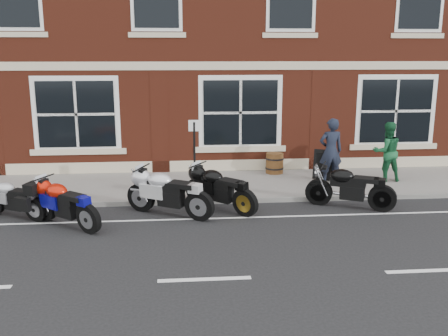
{
  "coord_description": "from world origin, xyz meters",
  "views": [
    {
      "loc": [
        -0.35,
        -10.87,
        3.77
      ],
      "look_at": [
        0.73,
        1.6,
        0.88
      ],
      "focal_mm": 40.0,
      "sensor_mm": 36.0,
      "label": 1
    }
  ],
  "objects_px": {
    "moto_touring_silver": "(13,196)",
    "moto_naked_black": "(349,186)",
    "moto_sport_red": "(65,202)",
    "moto_sport_silver": "(168,191)",
    "pedestrian_left": "(331,151)",
    "parking_sign": "(195,153)",
    "pedestrian_right": "(387,152)",
    "barrel_planter": "(275,163)",
    "a_board_sign": "(324,165)",
    "moto_sport_black": "(220,187)"
  },
  "relations": [
    {
      "from": "moto_sport_silver",
      "to": "pedestrian_right",
      "type": "xyz_separation_m",
      "value": [
        6.28,
        2.33,
        0.38
      ]
    },
    {
      "from": "pedestrian_right",
      "to": "a_board_sign",
      "type": "height_order",
      "value": "pedestrian_right"
    },
    {
      "from": "moto_sport_silver",
      "to": "pedestrian_right",
      "type": "height_order",
      "value": "pedestrian_right"
    },
    {
      "from": "moto_sport_red",
      "to": "barrel_planter",
      "type": "distance_m",
      "value": 6.83
    },
    {
      "from": "pedestrian_left",
      "to": "moto_sport_red",
      "type": "bearing_deg",
      "value": 18.87
    },
    {
      "from": "pedestrian_right",
      "to": "a_board_sign",
      "type": "relative_size",
      "value": 1.97
    },
    {
      "from": "moto_sport_red",
      "to": "pedestrian_left",
      "type": "height_order",
      "value": "pedestrian_left"
    },
    {
      "from": "pedestrian_left",
      "to": "barrel_planter",
      "type": "bearing_deg",
      "value": -46.97
    },
    {
      "from": "moto_sport_black",
      "to": "parking_sign",
      "type": "xyz_separation_m",
      "value": [
        -0.59,
        0.72,
        0.71
      ]
    },
    {
      "from": "pedestrian_left",
      "to": "barrel_planter",
      "type": "height_order",
      "value": "pedestrian_left"
    },
    {
      "from": "moto_touring_silver",
      "to": "pedestrian_left",
      "type": "height_order",
      "value": "pedestrian_left"
    },
    {
      "from": "pedestrian_left",
      "to": "moto_sport_black",
      "type": "bearing_deg",
      "value": 26.26
    },
    {
      "from": "moto_touring_silver",
      "to": "a_board_sign",
      "type": "distance_m",
      "value": 8.44
    },
    {
      "from": "moto_touring_silver",
      "to": "moto_sport_black",
      "type": "xyz_separation_m",
      "value": [
        4.88,
        0.14,
        0.07
      ]
    },
    {
      "from": "moto_naked_black",
      "to": "pedestrian_right",
      "type": "bearing_deg",
      "value": -14.61
    },
    {
      "from": "moto_sport_red",
      "to": "moto_naked_black",
      "type": "distance_m",
      "value": 6.74
    },
    {
      "from": "moto_sport_silver",
      "to": "parking_sign",
      "type": "distance_m",
      "value": 1.42
    },
    {
      "from": "barrel_planter",
      "to": "moto_sport_black",
      "type": "bearing_deg",
      "value": -121.58
    },
    {
      "from": "moto_sport_black",
      "to": "a_board_sign",
      "type": "distance_m",
      "value": 3.91
    },
    {
      "from": "moto_sport_silver",
      "to": "pedestrian_left",
      "type": "distance_m",
      "value": 5.12
    },
    {
      "from": "moto_sport_black",
      "to": "moto_naked_black",
      "type": "xyz_separation_m",
      "value": [
        3.2,
        -0.13,
        0.0
      ]
    },
    {
      "from": "pedestrian_left",
      "to": "moto_naked_black",
      "type": "bearing_deg",
      "value": 82.82
    },
    {
      "from": "moto_naked_black",
      "to": "parking_sign",
      "type": "distance_m",
      "value": 3.94
    },
    {
      "from": "parking_sign",
      "to": "moto_sport_silver",
      "type": "bearing_deg",
      "value": -122.32
    },
    {
      "from": "moto_sport_black",
      "to": "a_board_sign",
      "type": "bearing_deg",
      "value": -11.07
    },
    {
      "from": "moto_naked_black",
      "to": "pedestrian_left",
      "type": "xyz_separation_m",
      "value": [
        0.14,
        2.03,
        0.48
      ]
    },
    {
      "from": "a_board_sign",
      "to": "moto_sport_silver",
      "type": "bearing_deg",
      "value": -126.82
    },
    {
      "from": "moto_sport_red",
      "to": "moto_sport_silver",
      "type": "relative_size",
      "value": 0.84
    },
    {
      "from": "moto_touring_silver",
      "to": "parking_sign",
      "type": "relative_size",
      "value": 0.84
    },
    {
      "from": "moto_sport_silver",
      "to": "barrel_planter",
      "type": "height_order",
      "value": "moto_sport_silver"
    },
    {
      "from": "pedestrian_left",
      "to": "parking_sign",
      "type": "relative_size",
      "value": 0.93
    },
    {
      "from": "pedestrian_right",
      "to": "parking_sign",
      "type": "distance_m",
      "value": 5.77
    },
    {
      "from": "moto_touring_silver",
      "to": "moto_naked_black",
      "type": "relative_size",
      "value": 0.83
    },
    {
      "from": "moto_touring_silver",
      "to": "parking_sign",
      "type": "height_order",
      "value": "parking_sign"
    },
    {
      "from": "moto_sport_black",
      "to": "parking_sign",
      "type": "relative_size",
      "value": 0.83
    },
    {
      "from": "moto_sport_red",
      "to": "moto_sport_silver",
      "type": "xyz_separation_m",
      "value": [
        2.26,
        0.55,
        0.04
      ]
    },
    {
      "from": "pedestrian_right",
      "to": "parking_sign",
      "type": "height_order",
      "value": "parking_sign"
    },
    {
      "from": "moto_sport_silver",
      "to": "barrel_planter",
      "type": "xyz_separation_m",
      "value": [
        3.21,
        3.54,
        -0.17
      ]
    },
    {
      "from": "a_board_sign",
      "to": "parking_sign",
      "type": "xyz_separation_m",
      "value": [
        -3.82,
        -1.48,
        0.73
      ]
    },
    {
      "from": "moto_naked_black",
      "to": "pedestrian_left",
      "type": "distance_m",
      "value": 2.09
    },
    {
      "from": "pedestrian_right",
      "to": "barrel_planter",
      "type": "xyz_separation_m",
      "value": [
        -3.07,
        1.21,
        -0.55
      ]
    },
    {
      "from": "pedestrian_left",
      "to": "parking_sign",
      "type": "xyz_separation_m",
      "value": [
        -3.92,
        -1.18,
        0.23
      ]
    },
    {
      "from": "moto_sport_black",
      "to": "moto_sport_silver",
      "type": "xyz_separation_m",
      "value": [
        -1.25,
        -0.35,
        0.03
      ]
    },
    {
      "from": "pedestrian_right",
      "to": "a_board_sign",
      "type": "xyz_separation_m",
      "value": [
        -1.79,
        0.21,
        -0.43
      ]
    },
    {
      "from": "moto_sport_black",
      "to": "a_board_sign",
      "type": "height_order",
      "value": "a_board_sign"
    },
    {
      "from": "pedestrian_left",
      "to": "a_board_sign",
      "type": "height_order",
      "value": "pedestrian_left"
    },
    {
      "from": "parking_sign",
      "to": "barrel_planter",
      "type": "bearing_deg",
      "value": 43.69
    },
    {
      "from": "a_board_sign",
      "to": "pedestrian_left",
      "type": "bearing_deg",
      "value": -48.59
    },
    {
      "from": "moto_sport_silver",
      "to": "a_board_sign",
      "type": "height_order",
      "value": "moto_sport_silver"
    },
    {
      "from": "pedestrian_right",
      "to": "moto_naked_black",
      "type": "bearing_deg",
      "value": 47.09
    }
  ]
}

